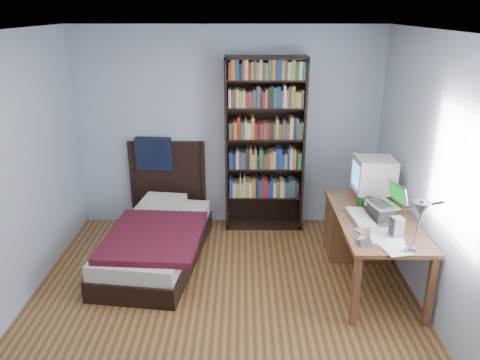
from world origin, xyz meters
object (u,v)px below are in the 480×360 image
at_px(laptop, 384,208).
at_px(bookshelf, 265,146).
at_px(desk_lamp, 420,214).
at_px(soda_can, 361,202).
at_px(keyboard, 361,218).
at_px(bed, 157,235).
at_px(crt_monitor, 373,176).
at_px(desk, 362,227).
at_px(speaker, 397,227).

bearing_deg(laptop, bookshelf, 129.89).
bearing_deg(desk_lamp, bookshelf, 112.83).
bearing_deg(laptop, soda_can, 125.21).
height_order(laptop, bookshelf, bookshelf).
height_order(keyboard, bed, bed).
xyz_separation_m(desk_lamp, soda_can, (-0.07, 1.33, -0.47)).
bearing_deg(keyboard, crt_monitor, 61.52).
height_order(keyboard, soda_can, soda_can).
height_order(desk_lamp, keyboard, desk_lamp).
distance_m(desk, crt_monitor, 0.59).
bearing_deg(bookshelf, bed, -147.35).
distance_m(desk_lamp, keyboard, 1.19).
xyz_separation_m(laptop, keyboard, (-0.23, -0.03, -0.09)).
height_order(laptop, soda_can, laptop).
bearing_deg(laptop, desk_lamp, -94.88).
bearing_deg(bed, desk_lamp, -35.86).
height_order(keyboard, speaker, speaker).
xyz_separation_m(keyboard, speaker, (0.23, -0.37, 0.08)).
bearing_deg(desk_lamp, soda_can, 93.23).
xyz_separation_m(desk, bookshelf, (-1.04, 0.90, 0.67)).
distance_m(desk, keyboard, 0.59).
distance_m(speaker, bed, 2.60).
xyz_separation_m(laptop, speaker, (0.01, -0.40, -0.01)).
distance_m(keyboard, bed, 2.25).
height_order(crt_monitor, laptop, crt_monitor).
bearing_deg(desk, crt_monitor, 41.49).
bearing_deg(bed, crt_monitor, -0.73).
bearing_deg(soda_can, speaker, -74.75).
distance_m(desk, soda_can, 0.44).
xyz_separation_m(desk, desk_lamp, (-0.02, -1.53, 0.86)).
distance_m(soda_can, bed, 2.26).
bearing_deg(soda_can, desk, 63.12).
bearing_deg(bookshelf, laptop, -50.11).
xyz_separation_m(soda_can, bookshelf, (-0.94, 1.09, 0.29)).
bearing_deg(bed, bookshelf, 32.65).
xyz_separation_m(keyboard, soda_can, (0.06, 0.27, 0.05)).
distance_m(desk, desk_lamp, 1.75).
height_order(crt_monitor, soda_can, crt_monitor).
distance_m(desk_lamp, bed, 2.96).
bearing_deg(crt_monitor, speaker, -90.62).
bearing_deg(crt_monitor, laptop, -91.75).
relative_size(desk, desk_lamp, 2.28).
relative_size(laptop, bed, 0.18).
distance_m(desk, speaker, 0.93).
bearing_deg(soda_can, bed, 172.14).
height_order(speaker, soda_can, speaker).
distance_m(bookshelf, bed, 1.68).
distance_m(soda_can, bookshelf, 1.47).
xyz_separation_m(desk_lamp, bookshelf, (-1.02, 2.42, -0.19)).
height_order(crt_monitor, desk_lamp, desk_lamp).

